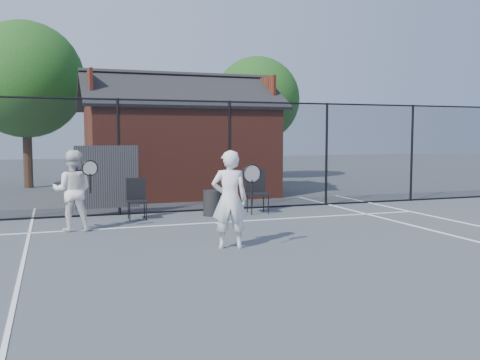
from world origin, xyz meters
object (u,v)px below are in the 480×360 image
object	(u,v)px
clubhouse	(179,148)
chair_left	(137,200)
chair_right	(258,192)
player_back	(73,191)
player_front	(230,199)
waste_bin	(212,203)

from	to	relation	value
clubhouse	chair_left	world-z (taller)	clubhouse
chair_left	chair_right	size ratio (longest dim) A/B	0.87
chair_right	player_back	bearing A→B (deg)	-161.74
player_front	player_back	world-z (taller)	player_front
player_back	clubhouse	bearing A→B (deg)	58.08
chair_right	chair_left	bearing A→B (deg)	-174.53
chair_left	chair_right	world-z (taller)	chair_right
clubhouse	player_front	distance (m)	8.89
player_front	waste_bin	distance (m)	4.02
waste_bin	player_back	bearing A→B (deg)	-162.76
clubhouse	player_front	size ratio (longest dim) A/B	3.63
player_front	player_back	bearing A→B (deg)	132.97
player_back	waste_bin	xyz separation A→B (m)	(3.44, 1.07, -0.55)
chair_right	clubhouse	bearing A→B (deg)	106.81
player_back	waste_bin	distance (m)	3.64
player_front	waste_bin	size ratio (longest dim) A/B	2.74
player_front	chair_left	distance (m)	4.06
waste_bin	chair_right	bearing A→B (deg)	0.00
player_back	chair_right	size ratio (longest dim) A/B	1.54
clubhouse	player_front	world-z (taller)	clubhouse
clubhouse	chair_left	xyz separation A→B (m)	(-2.18, -4.90, -1.12)
player_back	chair_right	bearing A→B (deg)	12.80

